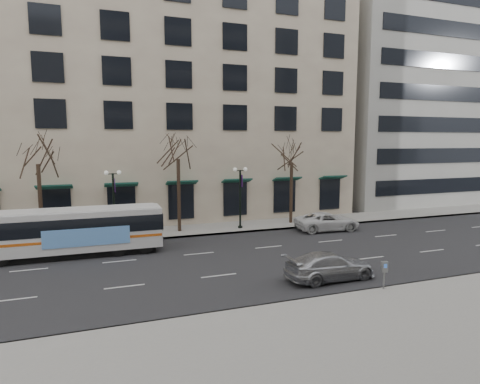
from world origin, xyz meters
name	(u,v)px	position (x,y,z in m)	size (l,w,h in m)	color
ground	(208,264)	(0.00, 0.00, 0.00)	(160.00, 160.00, 0.00)	black
sidewalk_far	(237,227)	(5.00, 9.00, 0.07)	(80.00, 4.00, 0.15)	gray
building_hotel	(135,96)	(-2.00, 21.00, 12.00)	(40.00, 20.00, 24.00)	tan
building_office	(402,63)	(32.00, 21.00, 17.50)	(25.00, 20.00, 35.00)	#999993
tree_far_left	(37,150)	(-10.00, 8.80, 6.70)	(3.60, 3.60, 8.34)	black
tree_far_mid	(178,147)	(0.00, 8.80, 6.91)	(3.60, 3.60, 8.55)	black
tree_far_right	(292,152)	(10.00, 8.80, 6.42)	(3.60, 3.60, 8.06)	black
lamp_post_left	(114,201)	(-4.99, 8.20, 2.94)	(1.22, 0.45, 5.21)	black
lamp_post_right	(240,195)	(5.01, 8.20, 2.94)	(1.22, 0.45, 5.21)	black
city_bus	(73,230)	(-7.67, 4.55, 1.67)	(11.26, 2.56, 3.05)	silver
silver_car	(330,266)	(5.45, -4.80, 0.72)	(2.03, 4.99, 1.45)	#B4B7BD
white_pickup	(327,221)	(11.71, 5.56, 0.74)	(2.47, 5.35, 1.49)	silver
pay_station	(384,269)	(6.93, -7.30, 1.15)	(0.33, 0.25, 1.38)	slate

